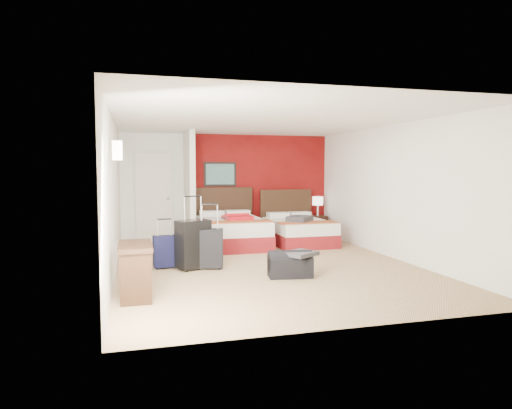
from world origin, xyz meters
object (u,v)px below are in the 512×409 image
object	(u,v)px
table_lamp	(318,206)
desk	(136,271)
bed_right	(299,232)
red_suitcase_open	(237,217)
suitcase_charcoal	(210,250)
nightstand	(317,226)
suitcase_black	(193,246)
duffel_bag	(290,266)
bed_left	(232,233)
suitcase_navy	(165,253)

from	to	relation	value
table_lamp	desk	distance (m)	6.15
bed_right	desk	size ratio (longest dim) A/B	2.08
red_suitcase_open	suitcase_charcoal	xyz separation A→B (m)	(-0.92, -2.00, -0.32)
nightstand	suitcase_black	bearing A→B (deg)	-146.44
suitcase_charcoal	duffel_bag	world-z (taller)	suitcase_charcoal
suitcase_charcoal	desk	xyz separation A→B (m)	(-1.21, -1.45, 0.03)
bed_left	suitcase_navy	world-z (taller)	bed_left
nightstand	table_lamp	distance (m)	0.50
duffel_bag	bed_left	bearing A→B (deg)	103.40
duffel_bag	bed_right	bearing A→B (deg)	74.97
red_suitcase_open	nightstand	distance (m)	2.42
bed_right	duffel_bag	world-z (taller)	bed_right
bed_left	nightstand	world-z (taller)	bed_left
bed_right	table_lamp	distance (m)	1.27
bed_right	suitcase_charcoal	distance (m)	3.10
suitcase_black	duffel_bag	world-z (taller)	suitcase_black
red_suitcase_open	suitcase_navy	distance (m)	2.44
suitcase_black	red_suitcase_open	bearing A→B (deg)	34.30
red_suitcase_open	suitcase_navy	xyz separation A→B (m)	(-1.65, -1.75, -0.38)
red_suitcase_open	suitcase_charcoal	bearing A→B (deg)	-117.92
bed_right	nightstand	world-z (taller)	same
suitcase_navy	duffel_bag	bearing A→B (deg)	-36.46
bed_right	desk	distance (m)	4.97
bed_right	suitcase_black	distance (m)	3.29
red_suitcase_open	suitcase_black	world-z (taller)	suitcase_black
table_lamp	duffel_bag	size ratio (longest dim) A/B	0.70
nightstand	duffel_bag	bearing A→B (deg)	-124.42
bed_left	table_lamp	distance (m)	2.50
suitcase_navy	bed_left	bearing A→B (deg)	45.53
suitcase_black	desk	distance (m)	1.76
bed_left	nightstand	xyz separation A→B (m)	(2.33, 0.77, -0.03)
suitcase_charcoal	nightstand	bearing A→B (deg)	55.00
bed_right	red_suitcase_open	xyz separation A→B (m)	(-1.43, -0.03, 0.37)
nightstand	duffel_bag	xyz separation A→B (m)	(-2.04, -3.77, -0.10)
duffel_bag	desk	distance (m)	2.39
suitcase_charcoal	duffel_bag	size ratio (longest dim) A/B	0.96
suitcase_navy	desk	distance (m)	1.76
nightstand	bed_left	bearing A→B (deg)	-167.62
bed_right	red_suitcase_open	size ratio (longest dim) A/B	2.36
suitcase_black	bed_left	bearing A→B (deg)	37.69
nightstand	suitcase_black	world-z (taller)	suitcase_black
bed_left	desk	size ratio (longest dim) A/B	2.33
suitcase_navy	duffel_bag	xyz separation A→B (m)	(1.84, -1.14, -0.09)
suitcase_navy	table_lamp	bearing A→B (deg)	29.53
red_suitcase_open	nightstand	world-z (taller)	red_suitcase_open
table_lamp	bed_left	bearing A→B (deg)	-161.67
suitcase_charcoal	duffel_bag	distance (m)	1.43
nightstand	suitcase_black	xyz separation A→B (m)	(-3.42, -2.82, 0.13)
table_lamp	suitcase_black	world-z (taller)	table_lamp
bed_right	suitcase_black	bearing A→B (deg)	-143.00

